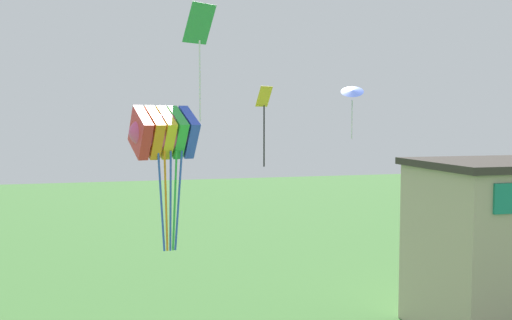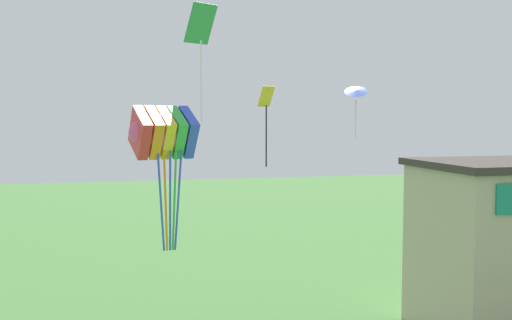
% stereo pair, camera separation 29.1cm
% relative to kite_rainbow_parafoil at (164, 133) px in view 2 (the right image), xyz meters
% --- Properties ---
extents(kite_rainbow_parafoil, '(2.12, 1.79, 3.82)m').
position_rel_kite_rainbow_parafoil_xyz_m(kite_rainbow_parafoil, '(0.00, 0.00, 0.00)').
color(kite_rainbow_parafoil, '#E54C8C').
extents(kite_blue_delta, '(1.16, 1.11, 2.18)m').
position_rel_kite_rainbow_parafoil_xyz_m(kite_blue_delta, '(8.08, 6.28, 1.41)').
color(kite_blue_delta, blue).
extents(kite_yellow_diamond, '(0.62, 0.52, 2.76)m').
position_rel_kite_rainbow_parafoil_xyz_m(kite_yellow_diamond, '(3.80, 4.01, 0.60)').
color(kite_yellow_diamond, yellow).
extents(kite_green_diamond, '(1.06, 0.92, 3.53)m').
position_rel_kite_rainbow_parafoil_xyz_m(kite_green_diamond, '(1.34, 2.46, 2.88)').
color(kite_green_diamond, green).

